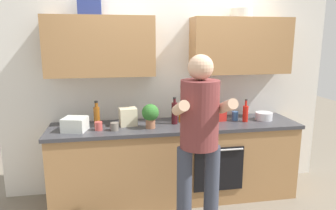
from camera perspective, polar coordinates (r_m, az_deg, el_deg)
name	(u,v)px	position (r m, az deg, el deg)	size (l,w,h in m)	color
ground_plane	(175,196)	(3.88, 1.38, -16.47)	(12.00, 12.00, 0.00)	#756B5B
back_wall_unit	(171,70)	(3.69, 0.58, 6.54)	(4.00, 0.38, 2.50)	silver
counter	(176,161)	(3.69, 1.45, -10.30)	(2.84, 0.67, 0.90)	#A37547
person_standing	(199,135)	(2.76, 5.80, -5.44)	(0.49, 0.45, 1.73)	#383D4C
bottle_juice	(181,115)	(3.61, 2.38, -1.94)	(0.05, 0.05, 0.21)	orange
bottle_syrup	(97,116)	(3.50, -13.01, -1.97)	(0.07, 0.07, 0.29)	#8C4C14
bottle_oil	(196,110)	(3.76, 5.13, -0.98)	(0.06, 0.06, 0.25)	olive
bottle_hotsauce	(245,113)	(3.74, 14.09, -1.45)	(0.06, 0.06, 0.27)	red
bottle_wine	(175,113)	(3.52, 1.21, -1.42)	(0.07, 0.07, 0.31)	#471419
cup_ceramic	(99,126)	(3.38, -12.69, -3.81)	(0.08, 0.08, 0.09)	#BF4C47
cup_stoneware	(114,127)	(3.34, -9.86, -3.94)	(0.09, 0.09, 0.08)	slate
cup_tea	(235,116)	(3.78, 12.26, -1.99)	(0.07, 0.07, 0.11)	#33598C
mixing_bowl	(264,116)	(3.90, 17.26, -1.96)	(0.20, 0.20, 0.09)	silver
knife_block	(204,115)	(3.49, 6.74, -1.91)	(0.10, 0.14, 0.29)	brown
potted_herb	(150,114)	(3.36, -3.27, -1.69)	(0.19, 0.19, 0.27)	#9E6647
grocery_bag_produce	(75,124)	(3.41, -16.79, -3.43)	(0.24, 0.22, 0.14)	silver
grocery_bag_crisps	(215,113)	(3.72, 8.64, -1.46)	(0.23, 0.17, 0.18)	red
grocery_bag_rice	(128,117)	(3.50, -7.39, -2.16)	(0.19, 0.16, 0.20)	beige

